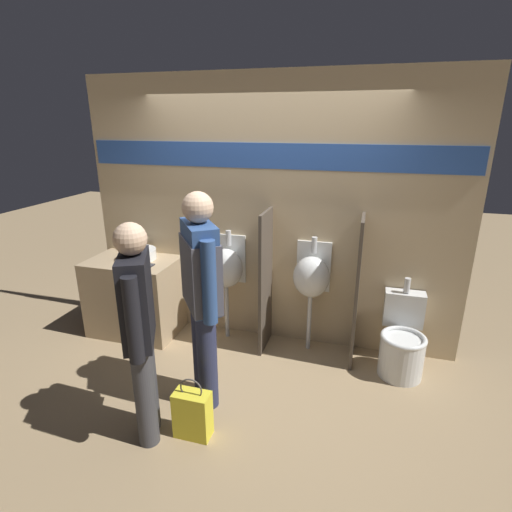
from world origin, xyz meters
TOP-DOWN VIEW (x-y plane):
  - ground_plane at (0.00, 0.00)m, footprint 16.00×16.00m
  - display_wall at (0.00, 0.60)m, footprint 3.86×0.07m
  - sink_counter at (-1.41, 0.26)m, footprint 0.94×0.62m
  - sink_basin at (-1.36, 0.32)m, footprint 0.38×0.38m
  - cell_phone at (-1.13, 0.14)m, footprint 0.07×0.14m
  - divider_near_counter at (0.05, 0.35)m, footprint 0.03×0.44m
  - divider_mid at (0.94, 0.35)m, footprint 0.03×0.44m
  - urinal_near_counter at (-0.40, 0.43)m, footprint 0.36×0.30m
  - urinal_far at (0.49, 0.43)m, footprint 0.36×0.30m
  - toilet at (1.39, 0.26)m, footprint 0.41×0.57m
  - person_in_vest at (-0.22, -0.61)m, footprint 0.46×0.52m
  - person_with_lanyard at (-0.47, -1.11)m, footprint 0.35×0.53m
  - shopping_bag at (-0.15, -1.03)m, footprint 0.27×0.15m

SIDE VIEW (x-z plane):
  - ground_plane at x=0.00m, z-range 0.00..0.00m
  - shopping_bag at x=-0.15m, z-range -0.06..0.44m
  - toilet at x=1.39m, z-range -0.14..0.72m
  - sink_counter at x=-1.41m, z-range 0.00..0.84m
  - divider_near_counter at x=0.05m, z-range 0.00..1.44m
  - divider_mid at x=0.94m, z-range 0.00..1.44m
  - urinal_near_counter at x=-0.40m, z-range 0.21..1.38m
  - urinal_far at x=0.49m, z-range 0.21..1.38m
  - cell_phone at x=-1.13m, z-range 0.84..0.85m
  - sink_basin at x=-1.36m, z-range 0.77..1.02m
  - person_with_lanyard at x=-0.47m, z-range 0.09..1.74m
  - person_in_vest at x=-0.22m, z-range 0.14..1.92m
  - display_wall at x=0.00m, z-range 0.01..2.71m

